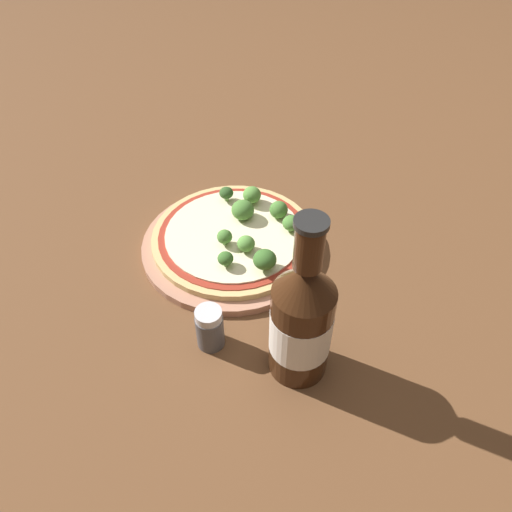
% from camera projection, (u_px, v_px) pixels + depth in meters
% --- Properties ---
extents(ground_plane, '(3.00, 3.00, 0.00)m').
position_uv_depth(ground_plane, '(234.00, 253.00, 0.76)').
color(ground_plane, brown).
extents(plate, '(0.27, 0.27, 0.01)m').
position_uv_depth(plate, '(232.00, 245.00, 0.76)').
color(plate, tan).
rests_on(plate, ground_plane).
extents(pizza, '(0.25, 0.25, 0.01)m').
position_uv_depth(pizza, '(234.00, 236.00, 0.76)').
color(pizza, tan).
rests_on(pizza, plate).
extents(broccoli_floret_0, '(0.02, 0.02, 0.02)m').
position_uv_depth(broccoli_floret_0, '(225.00, 237.00, 0.72)').
color(broccoli_floret_0, '#6B8E51').
rests_on(broccoli_floret_0, pizza).
extents(broccoli_floret_1, '(0.03, 0.03, 0.02)m').
position_uv_depth(broccoli_floret_1, '(246.00, 244.00, 0.72)').
color(broccoli_floret_1, '#6B8E51').
rests_on(broccoli_floret_1, pizza).
extents(broccoli_floret_2, '(0.02, 0.02, 0.02)m').
position_uv_depth(broccoli_floret_2, '(225.00, 259.00, 0.69)').
color(broccoli_floret_2, '#6B8E51').
rests_on(broccoli_floret_2, pizza).
extents(broccoli_floret_3, '(0.03, 0.03, 0.03)m').
position_uv_depth(broccoli_floret_3, '(252.00, 195.00, 0.79)').
color(broccoli_floret_3, '#6B8E51').
rests_on(broccoli_floret_3, pizza).
extents(broccoli_floret_4, '(0.03, 0.03, 0.02)m').
position_uv_depth(broccoli_floret_4, '(292.00, 223.00, 0.75)').
color(broccoli_floret_4, '#6B8E51').
rests_on(broccoli_floret_4, pizza).
extents(broccoli_floret_5, '(0.04, 0.04, 0.03)m').
position_uv_depth(broccoli_floret_5, '(243.00, 210.00, 0.77)').
color(broccoli_floret_5, '#6B8E51').
rests_on(broccoli_floret_5, pizza).
extents(broccoli_floret_6, '(0.02, 0.02, 0.02)m').
position_uv_depth(broccoli_floret_6, '(226.00, 193.00, 0.80)').
color(broccoli_floret_6, '#6B8E51').
rests_on(broccoli_floret_6, pizza).
extents(broccoli_floret_7, '(0.03, 0.03, 0.03)m').
position_uv_depth(broccoli_floret_7, '(265.00, 260.00, 0.69)').
color(broccoli_floret_7, '#6B8E51').
rests_on(broccoli_floret_7, pizza).
extents(broccoli_floret_8, '(0.03, 0.03, 0.03)m').
position_uv_depth(broccoli_floret_8, '(279.00, 210.00, 0.77)').
color(broccoli_floret_8, '#6B8E51').
rests_on(broccoli_floret_8, pizza).
extents(beer_bottle, '(0.07, 0.07, 0.23)m').
position_uv_depth(beer_bottle, '(302.00, 320.00, 0.56)').
color(beer_bottle, '#381E0F').
rests_on(beer_bottle, ground_plane).
extents(pepper_shaker, '(0.04, 0.04, 0.06)m').
position_uv_depth(pepper_shaker, '(210.00, 328.00, 0.62)').
color(pepper_shaker, '#4C4C51').
rests_on(pepper_shaker, ground_plane).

